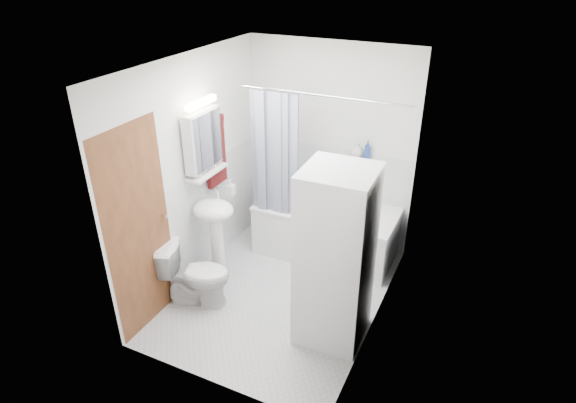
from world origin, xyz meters
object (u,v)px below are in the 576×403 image
at_px(bathtub, 326,228).
at_px(toilet, 196,275).
at_px(sink, 215,222).
at_px(washer_dryer, 335,258).

bearing_deg(bathtub, toilet, -121.60).
height_order(bathtub, toilet, toilet).
relative_size(bathtub, toilet, 2.33).
relative_size(sink, washer_dryer, 0.62).
bearing_deg(bathtub, sink, -133.22).
bearing_deg(washer_dryer, sink, 167.24).
bearing_deg(sink, bathtub, 46.78).
bearing_deg(washer_dryer, toilet, -174.89).
bearing_deg(sink, washer_dryer, -10.82).
bearing_deg(bathtub, washer_dryer, -66.29).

